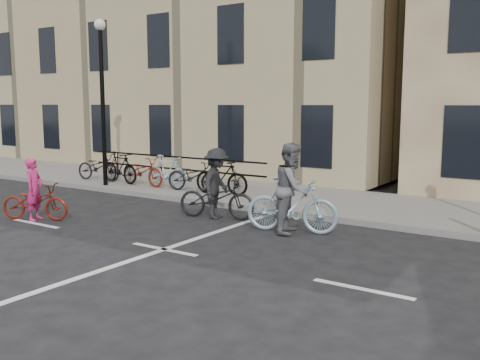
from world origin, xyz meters
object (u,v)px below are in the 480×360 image
Objects in this scene: cyclist_grey at (292,197)px; lamp_post at (102,82)px; cyclist_dark at (217,191)px; cyclist_pink at (35,199)px.

lamp_post is at bearing 62.72° from cyclist_grey.
lamp_post reaches higher than cyclist_dark.
cyclist_dark is at bearing 68.69° from cyclist_grey.
lamp_post is 6.49m from cyclist_dark.
cyclist_grey reaches higher than cyclist_pink.
cyclist_grey is at bearing -12.93° from lamp_post.
cyclist_pink is 6.22m from cyclist_grey.
lamp_post is 8.52m from cyclist_grey.
cyclist_pink is at bearing 112.32° from cyclist_dark.
cyclist_pink is 0.87× the size of cyclist_dark.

